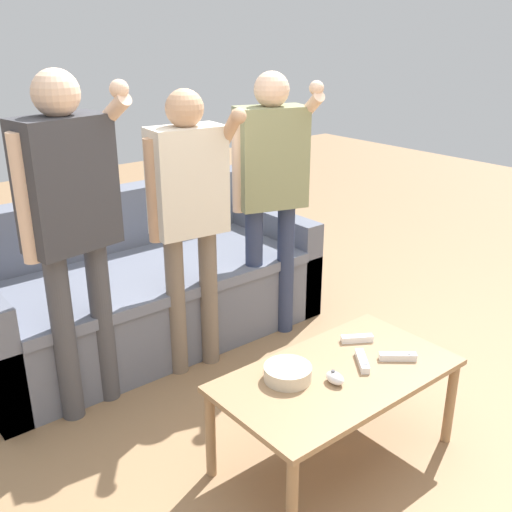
{
  "coord_description": "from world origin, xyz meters",
  "views": [
    {
      "loc": [
        -1.72,
        -1.51,
        1.79
      ],
      "look_at": [
        -0.14,
        0.43,
        0.82
      ],
      "focal_mm": 41.61,
      "sensor_mm": 36.0,
      "label": 1
    }
  ],
  "objects_px": {
    "couch": "(143,289)",
    "game_remote_nunchuk": "(335,378)",
    "snack_bowl": "(288,373)",
    "game_remote_wand_near": "(362,361)",
    "player_center": "(189,203)",
    "game_remote_wand_spare": "(398,357)",
    "player_left": "(70,210)",
    "coffee_table": "(337,383)",
    "game_remote_wand_far": "(357,339)",
    "player_right": "(271,178)"
  },
  "relations": [
    {
      "from": "game_remote_nunchuk",
      "to": "coffee_table",
      "type": "bearing_deg",
      "value": 34.74
    },
    {
      "from": "coffee_table",
      "to": "player_center",
      "type": "relative_size",
      "value": 0.68
    },
    {
      "from": "couch",
      "to": "game_remote_wand_spare",
      "type": "distance_m",
      "value": 1.68
    },
    {
      "from": "player_right",
      "to": "game_remote_wand_near",
      "type": "relative_size",
      "value": 10.37
    },
    {
      "from": "game_remote_nunchuk",
      "to": "couch",
      "type": "bearing_deg",
      "value": 90.25
    },
    {
      "from": "coffee_table",
      "to": "game_remote_nunchuk",
      "type": "xyz_separation_m",
      "value": [
        -0.07,
        -0.05,
        0.08
      ]
    },
    {
      "from": "couch",
      "to": "coffee_table",
      "type": "xyz_separation_m",
      "value": [
        0.07,
        -1.54,
        0.09
      ]
    },
    {
      "from": "snack_bowl",
      "to": "player_left",
      "type": "bearing_deg",
      "value": 116.46
    },
    {
      "from": "snack_bowl",
      "to": "game_remote_wand_near",
      "type": "distance_m",
      "value": 0.35
    },
    {
      "from": "player_left",
      "to": "game_remote_wand_near",
      "type": "relative_size",
      "value": 10.79
    },
    {
      "from": "game_remote_nunchuk",
      "to": "player_left",
      "type": "bearing_deg",
      "value": 118.89
    },
    {
      "from": "snack_bowl",
      "to": "game_remote_wand_spare",
      "type": "distance_m",
      "value": 0.51
    },
    {
      "from": "player_center",
      "to": "game_remote_wand_far",
      "type": "distance_m",
      "value": 1.08
    },
    {
      "from": "game_remote_nunchuk",
      "to": "player_left",
      "type": "xyz_separation_m",
      "value": [
        -0.6,
        1.08,
        0.57
      ]
    },
    {
      "from": "player_center",
      "to": "player_right",
      "type": "relative_size",
      "value": 0.97
    },
    {
      "from": "game_remote_wand_near",
      "to": "game_remote_wand_spare",
      "type": "distance_m",
      "value": 0.16
    },
    {
      "from": "game_remote_wand_near",
      "to": "snack_bowl",
      "type": "bearing_deg",
      "value": 160.55
    },
    {
      "from": "game_remote_wand_far",
      "to": "snack_bowl",
      "type": "bearing_deg",
      "value": -176.16
    },
    {
      "from": "couch",
      "to": "player_left",
      "type": "height_order",
      "value": "player_left"
    },
    {
      "from": "game_remote_wand_near",
      "to": "couch",
      "type": "bearing_deg",
      "value": 97.42
    },
    {
      "from": "game_remote_nunchuk",
      "to": "game_remote_wand_far",
      "type": "xyz_separation_m",
      "value": [
        0.33,
        0.17,
        -0.01
      ]
    },
    {
      "from": "game_remote_wand_far",
      "to": "game_remote_wand_spare",
      "type": "relative_size",
      "value": 0.98
    },
    {
      "from": "game_remote_wand_far",
      "to": "player_left",
      "type": "bearing_deg",
      "value": 135.5
    },
    {
      "from": "couch",
      "to": "game_remote_nunchuk",
      "type": "height_order",
      "value": "couch"
    },
    {
      "from": "player_center",
      "to": "snack_bowl",
      "type": "bearing_deg",
      "value": -99.1
    },
    {
      "from": "game_remote_wand_far",
      "to": "coffee_table",
      "type": "bearing_deg",
      "value": -154.13
    },
    {
      "from": "coffee_table",
      "to": "game_remote_wand_far",
      "type": "bearing_deg",
      "value": 25.87
    },
    {
      "from": "game_remote_nunchuk",
      "to": "player_center",
      "type": "relative_size",
      "value": 0.06
    },
    {
      "from": "game_remote_nunchuk",
      "to": "player_right",
      "type": "height_order",
      "value": "player_right"
    },
    {
      "from": "game_remote_wand_near",
      "to": "game_remote_wand_spare",
      "type": "bearing_deg",
      "value": -26.41
    },
    {
      "from": "coffee_table",
      "to": "game_remote_wand_far",
      "type": "distance_m",
      "value": 0.3
    },
    {
      "from": "player_right",
      "to": "coffee_table",
      "type": "bearing_deg",
      "value": -116.54
    },
    {
      "from": "snack_bowl",
      "to": "game_remote_wand_far",
      "type": "relative_size",
      "value": 1.38
    },
    {
      "from": "coffee_table",
      "to": "game_remote_nunchuk",
      "type": "distance_m",
      "value": 0.11
    },
    {
      "from": "couch",
      "to": "coffee_table",
      "type": "bearing_deg",
      "value": -87.22
    },
    {
      "from": "game_remote_nunchuk",
      "to": "game_remote_wand_near",
      "type": "distance_m",
      "value": 0.2
    },
    {
      "from": "player_left",
      "to": "game_remote_wand_far",
      "type": "distance_m",
      "value": 1.42
    },
    {
      "from": "player_left",
      "to": "player_center",
      "type": "xyz_separation_m",
      "value": [
        0.62,
        -0.01,
        -0.07
      ]
    },
    {
      "from": "player_center",
      "to": "game_remote_wand_spare",
      "type": "bearing_deg",
      "value": -73.78
    },
    {
      "from": "couch",
      "to": "player_center",
      "type": "height_order",
      "value": "player_center"
    },
    {
      "from": "snack_bowl",
      "to": "game_remote_nunchuk",
      "type": "xyz_separation_m",
      "value": [
        0.13,
        -0.14,
        -0.01
      ]
    },
    {
      "from": "coffee_table",
      "to": "player_left",
      "type": "xyz_separation_m",
      "value": [
        -0.66,
        1.03,
        0.64
      ]
    },
    {
      "from": "snack_bowl",
      "to": "game_remote_wand_spare",
      "type": "height_order",
      "value": "snack_bowl"
    },
    {
      "from": "coffee_table",
      "to": "snack_bowl",
      "type": "xyz_separation_m",
      "value": [
        -0.2,
        0.1,
        0.08
      ]
    },
    {
      "from": "couch",
      "to": "game_remote_wand_near",
      "type": "height_order",
      "value": "couch"
    },
    {
      "from": "couch",
      "to": "game_remote_wand_near",
      "type": "bearing_deg",
      "value": -82.58
    },
    {
      "from": "coffee_table",
      "to": "game_remote_wand_near",
      "type": "bearing_deg",
      "value": -8.85
    },
    {
      "from": "coffee_table",
      "to": "player_right",
      "type": "xyz_separation_m",
      "value": [
        0.53,
        1.06,
        0.6
      ]
    },
    {
      "from": "coffee_table",
      "to": "snack_bowl",
      "type": "distance_m",
      "value": 0.23
    },
    {
      "from": "game_remote_wand_near",
      "to": "game_remote_wand_far",
      "type": "relative_size",
      "value": 1.06
    }
  ]
}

